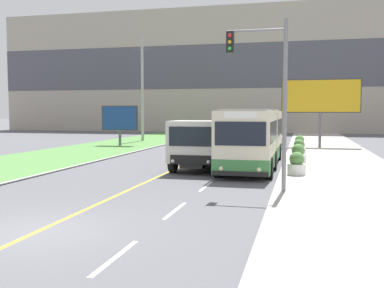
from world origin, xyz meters
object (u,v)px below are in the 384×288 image
(traffic_light_mast, at_px, (269,84))
(billboard_small, at_px, (120,119))
(dump_truck, at_px, (200,145))
(utility_pole_far, at_px, (142,89))
(planter_round_second, at_px, (298,155))
(planter_round_third, at_px, (299,148))
(car_distant, at_px, (272,138))
(planter_round_near, at_px, (297,165))
(planter_round_far, at_px, (300,143))
(billboard_large, at_px, (321,97))
(city_bus, at_px, (254,137))

(traffic_light_mast, relative_size, billboard_small, 1.81)
(dump_truck, relative_size, utility_pole_far, 0.64)
(planter_round_second, xyz_separation_m, planter_round_third, (0.03, 4.79, -0.00))
(utility_pole_far, relative_size, billboard_small, 2.98)
(car_distant, bearing_deg, planter_round_near, -83.05)
(dump_truck, bearing_deg, utility_pole_far, 117.07)
(planter_round_third, height_order, planter_round_far, planter_round_far)
(billboard_large, bearing_deg, planter_round_near, -95.56)
(dump_truck, xyz_separation_m, billboard_small, (-10.58, 14.59, 1.08))
(billboard_large, bearing_deg, dump_truck, -111.66)
(dump_truck, relative_size, planter_round_far, 6.05)
(utility_pole_far, distance_m, billboard_large, 18.11)
(billboard_large, relative_size, billboard_small, 1.81)
(city_bus, xyz_separation_m, planter_round_far, (2.44, 10.81, -1.03))
(car_distant, xyz_separation_m, traffic_light_mast, (1.33, -23.89, 3.40))
(billboard_large, bearing_deg, traffic_light_mast, -97.09)
(traffic_light_mast, xyz_separation_m, planter_round_far, (1.12, 18.85, -3.51))
(billboard_small, relative_size, planter_round_second, 3.18)
(billboard_large, height_order, planter_round_near, billboard_large)
(traffic_light_mast, bearing_deg, planter_round_far, 86.61)
(dump_truck, bearing_deg, car_distant, 82.14)
(dump_truck, height_order, planter_round_far, dump_truck)
(city_bus, bearing_deg, planter_round_third, 68.06)
(dump_truck, relative_size, planter_round_third, 6.09)
(planter_round_near, height_order, planter_round_second, planter_round_second)
(billboard_small, bearing_deg, billboard_large, 6.91)
(car_distant, height_order, traffic_light_mast, traffic_light_mast)
(billboard_large, relative_size, planter_round_third, 5.78)
(dump_truck, height_order, traffic_light_mast, traffic_light_mast)
(planter_round_near, relative_size, planter_round_far, 0.97)
(billboard_large, bearing_deg, planter_round_third, -101.51)
(planter_round_second, bearing_deg, billboard_small, 144.92)
(planter_round_far, bearing_deg, billboard_large, 64.08)
(traffic_light_mast, relative_size, billboard_large, 1.00)
(city_bus, xyz_separation_m, billboard_large, (4.09, 14.21, 2.62))
(dump_truck, bearing_deg, planter_round_second, 36.89)
(car_distant, height_order, utility_pole_far, utility_pole_far)
(city_bus, height_order, planter_round_far, city_bus)
(traffic_light_mast, xyz_separation_m, planter_round_third, (1.10, 14.06, -3.51))
(planter_round_second, bearing_deg, planter_round_third, 89.60)
(planter_round_far, bearing_deg, utility_pole_far, 153.27)
(dump_truck, xyz_separation_m, traffic_light_mast, (3.86, -5.57, 2.78))
(utility_pole_far, xyz_separation_m, billboard_large, (17.48, -4.58, -1.13))
(dump_truck, height_order, utility_pole_far, utility_pole_far)
(planter_round_third, xyz_separation_m, planter_round_far, (0.02, 4.79, 0.01))
(dump_truck, xyz_separation_m, billboard_large, (6.62, 16.67, 2.93))
(billboard_small, xyz_separation_m, planter_round_near, (15.48, -15.68, -1.82))
(city_bus, xyz_separation_m, billboard_small, (-13.11, 12.12, 0.77))
(car_distant, xyz_separation_m, billboard_small, (-13.11, -3.73, 1.69))
(traffic_light_mast, distance_m, planter_round_far, 19.21)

